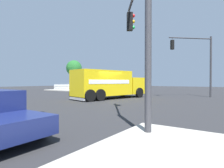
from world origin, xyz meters
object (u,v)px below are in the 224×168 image
at_px(sedan_maroon, 131,88).
at_px(shade_tree_near, 74,68).
at_px(traffic_light_primary, 198,57).
at_px(delivery_truck, 109,84).
at_px(pedestrian_near_corner, 103,84).
at_px(traffic_light_secondary, 139,22).

height_order(sedan_maroon, shade_tree_near, shade_tree_near).
xyz_separation_m(traffic_light_primary, sedan_maroon, (-5.73, -10.99, -3.55)).
bearing_deg(delivery_truck, pedestrian_near_corner, -140.67).
bearing_deg(shade_tree_near, sedan_maroon, 86.06).
bearing_deg(pedestrian_near_corner, traffic_light_primary, 68.05).
distance_m(pedestrian_near_corner, shade_tree_near, 7.93).
relative_size(sedan_maroon, shade_tree_near, 0.74).
distance_m(traffic_light_primary, sedan_maroon, 12.90).
distance_m(traffic_light_secondary, sedan_maroon, 23.31).
bearing_deg(delivery_truck, shade_tree_near, -125.43).
distance_m(traffic_light_primary, pedestrian_near_corner, 19.60).
bearing_deg(traffic_light_primary, traffic_light_secondary, 1.40).
relative_size(traffic_light_primary, pedestrian_near_corner, 3.63).
height_order(delivery_truck, sedan_maroon, delivery_truck).
bearing_deg(shade_tree_near, traffic_light_primary, 75.07).
bearing_deg(shade_tree_near, traffic_light_secondary, 50.43).
distance_m(traffic_light_secondary, pedestrian_near_corner, 28.46).
height_order(delivery_truck, shade_tree_near, shade_tree_near).
bearing_deg(traffic_light_primary, shade_tree_near, -104.93).
distance_m(delivery_truck, shade_tree_near, 22.62).
relative_size(delivery_truck, shade_tree_near, 1.34).
height_order(traffic_light_primary, shade_tree_near, traffic_light_primary).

